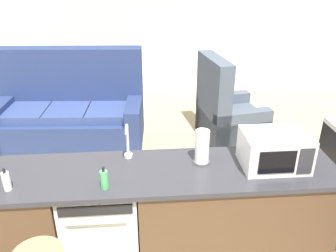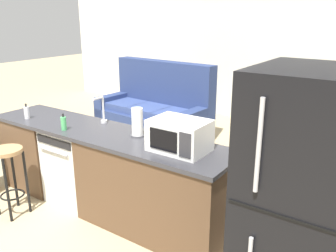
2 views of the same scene
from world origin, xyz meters
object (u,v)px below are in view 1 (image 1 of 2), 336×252
object	(u,v)px
soap_bottle	(104,179)
armchair	(225,116)
dishwasher	(103,222)
couch	(71,113)
paper_towel_roll	(202,147)
dish_soap_bottle	(6,181)
microwave	(275,150)

from	to	relation	value
soap_bottle	armchair	bearing A→B (deg)	58.50
dishwasher	couch	size ratio (longest dim) A/B	0.41
paper_towel_roll	dishwasher	bearing A→B (deg)	-173.58
dish_soap_bottle	couch	bearing A→B (deg)	90.59
microwave	paper_towel_roll	size ratio (longest dim) A/B	1.77
dishwasher	paper_towel_roll	distance (m)	1.03
soap_bottle	couch	size ratio (longest dim) A/B	0.09
paper_towel_roll	soap_bottle	size ratio (longest dim) A/B	1.60
dishwasher	couch	distance (m)	2.44
armchair	microwave	bearing A→B (deg)	-94.41
microwave	couch	bearing A→B (deg)	130.31
soap_bottle	couch	xyz separation A→B (m)	(-0.71, 2.56, -0.58)
soap_bottle	dish_soap_bottle	distance (m)	0.68
dishwasher	dish_soap_bottle	distance (m)	0.84
paper_towel_roll	soap_bottle	world-z (taller)	paper_towel_roll
microwave	dishwasher	bearing A→B (deg)	179.94
couch	armchair	distance (m)	2.18
dishwasher	dish_soap_bottle	xyz separation A→B (m)	(-0.61, -0.16, 0.55)
soap_bottle	couch	distance (m)	2.72
dishwasher	microwave	size ratio (longest dim) A/B	1.68
couch	soap_bottle	bearing A→B (deg)	-74.55
dish_soap_bottle	couch	xyz separation A→B (m)	(-0.03, 2.52, -0.58)
paper_towel_roll	soap_bottle	distance (m)	0.80
dish_soap_bottle	couch	world-z (taller)	couch
paper_towel_roll	armchair	world-z (taller)	armchair
paper_towel_roll	microwave	bearing A→B (deg)	-9.56
paper_towel_roll	soap_bottle	xyz separation A→B (m)	(-0.74, -0.29, -0.07)
dish_soap_bottle	armchair	size ratio (longest dim) A/B	0.15
soap_bottle	dish_soap_bottle	xyz separation A→B (m)	(-0.68, 0.04, 0.00)
couch	armchair	size ratio (longest dim) A/B	1.71
microwave	armchair	world-z (taller)	armchair
dishwasher	microwave	bearing A→B (deg)	-0.06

